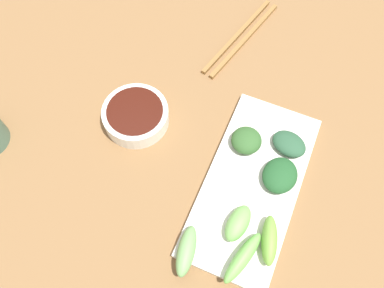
{
  "coord_description": "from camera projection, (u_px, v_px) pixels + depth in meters",
  "views": [
    {
      "loc": [
        0.08,
        -0.28,
        0.64
      ],
      "look_at": [
        -0.03,
        -0.01,
        0.05
      ],
      "focal_mm": 37.02,
      "sensor_mm": 36.0,
      "label": 1
    }
  ],
  "objects": [
    {
      "name": "broccoli_stalk_6",
      "position": [
        269.0,
        240.0,
        0.59
      ],
      "size": [
        0.04,
        0.08,
        0.03
      ],
      "primitive_type": "ellipsoid",
      "rotation": [
        0.0,
        0.0,
        0.28
      ],
      "color": "#6FA63E",
      "rests_on": "serving_plate"
    },
    {
      "name": "tabletop",
      "position": [
        209.0,
        158.0,
        0.69
      ],
      "size": [
        2.1,
        2.1,
        0.02
      ],
      "primitive_type": "cube",
      "color": "brown",
      "rests_on": "ground"
    },
    {
      "name": "chopsticks",
      "position": [
        241.0,
        38.0,
        0.79
      ],
      "size": [
        0.08,
        0.23,
        0.01
      ],
      "rotation": [
        0.0,
        0.0,
        -0.25
      ],
      "color": "olive",
      "rests_on": "tabletop"
    },
    {
      "name": "broccoli_leafy_0",
      "position": [
        289.0,
        144.0,
        0.67
      ],
      "size": [
        0.07,
        0.06,
        0.02
      ],
      "primitive_type": "ellipsoid",
      "rotation": [
        0.0,
        0.0,
        -0.26
      ],
      "color": "#285034",
      "rests_on": "serving_plate"
    },
    {
      "name": "broccoli_stalk_1",
      "position": [
        186.0,
        251.0,
        0.58
      ],
      "size": [
        0.04,
        0.08,
        0.03
      ],
      "primitive_type": "ellipsoid",
      "rotation": [
        0.0,
        0.0,
        0.18
      ],
      "color": "#6DA05A",
      "rests_on": "serving_plate"
    },
    {
      "name": "broccoli_stalk_2",
      "position": [
        238.0,
        223.0,
        0.6
      ],
      "size": [
        0.04,
        0.07,
        0.03
      ],
      "primitive_type": "ellipsoid",
      "rotation": [
        0.0,
        0.0,
        -0.12
      ],
      "color": "#6EAB52",
      "rests_on": "serving_plate"
    },
    {
      "name": "sauce_bowl",
      "position": [
        136.0,
        115.0,
        0.69
      ],
      "size": [
        0.12,
        0.12,
        0.03
      ],
      "color": "white",
      "rests_on": "tabletop"
    },
    {
      "name": "serving_plate",
      "position": [
        252.0,
        184.0,
        0.65
      ],
      "size": [
        0.15,
        0.32,
        0.01
      ],
      "primitive_type": "cube",
      "color": "silver",
      "rests_on": "tabletop"
    },
    {
      "name": "broccoli_leafy_5",
      "position": [
        246.0,
        140.0,
        0.66
      ],
      "size": [
        0.06,
        0.06,
        0.03
      ],
      "primitive_type": "ellipsoid",
      "rotation": [
        0.0,
        0.0,
        0.18
      ],
      "color": "#2F5928",
      "rests_on": "serving_plate"
    },
    {
      "name": "broccoli_stalk_4",
      "position": [
        243.0,
        258.0,
        0.58
      ],
      "size": [
        0.04,
        0.09,
        0.03
      ],
      "primitive_type": "ellipsoid",
      "rotation": [
        0.0,
        0.0,
        -0.26
      ],
      "color": "#6EB950",
      "rests_on": "serving_plate"
    },
    {
      "name": "broccoli_leafy_3",
      "position": [
        280.0,
        174.0,
        0.64
      ],
      "size": [
        0.06,
        0.07,
        0.03
      ],
      "primitive_type": "ellipsoid",
      "rotation": [
        0.0,
        0.0,
        -0.1
      ],
      "color": "#1F4E25",
      "rests_on": "serving_plate"
    }
  ]
}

